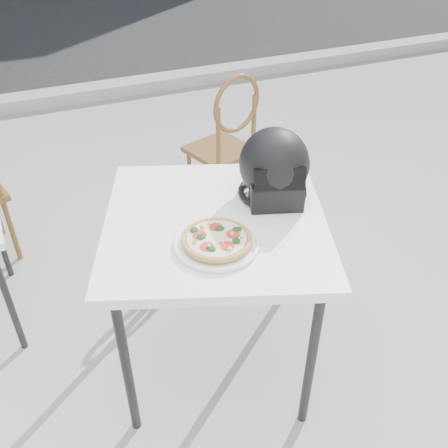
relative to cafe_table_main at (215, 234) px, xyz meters
name	(u,v)px	position (x,y,z in m)	size (l,w,h in m)	color
ground	(183,287)	(0.00, 0.52, -0.75)	(80.00, 80.00, 0.00)	#9B9993
street_asphalt	(42,10)	(0.00, 7.52, -0.75)	(30.00, 8.00, 0.00)	black
curb	(86,93)	(0.00, 3.52, -0.69)	(30.00, 0.25, 0.12)	#98958E
cafe_table_main	(215,234)	(0.00, 0.00, 0.00)	(1.11, 1.11, 0.82)	white
plate	(217,243)	(-0.06, -0.16, 0.08)	(0.38, 0.38, 0.02)	white
pizza	(217,239)	(-0.06, -0.16, 0.10)	(0.32, 0.32, 0.03)	#C19546
helmet	(274,169)	(0.28, 0.06, 0.21)	(0.37, 0.38, 0.30)	black
cafe_chair_main	(227,137)	(0.55, 1.17, -0.21)	(0.47, 0.47, 0.97)	brown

